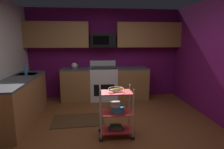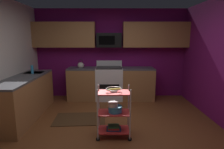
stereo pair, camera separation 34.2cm
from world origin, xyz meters
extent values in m
cube|color=brown|center=(0.00, 0.00, -0.02)|extent=(4.40, 4.80, 0.04)
cube|color=#6B1156|center=(0.00, 2.43, 1.30)|extent=(4.52, 0.06, 2.60)
cube|color=#9E6B3D|center=(0.00, 2.10, 0.44)|extent=(2.46, 0.60, 0.88)
cube|color=#4C4C51|center=(0.00, 2.10, 0.90)|extent=(2.46, 0.60, 0.04)
cube|color=#9E6B3D|center=(-1.90, 0.76, 0.44)|extent=(0.60, 2.07, 0.88)
cube|color=#4C4C51|center=(-1.90, 0.76, 0.90)|extent=(0.60, 2.07, 0.04)
cube|color=#B7BABC|center=(-1.90, 1.35, 0.84)|extent=(0.44, 0.36, 0.16)
cube|color=white|center=(-0.05, 2.10, 0.46)|extent=(0.76, 0.64, 0.92)
cube|color=black|center=(-0.05, 1.78, 0.35)|extent=(0.56, 0.01, 0.32)
cube|color=white|center=(-0.05, 2.39, 1.01)|extent=(0.76, 0.06, 0.18)
cube|color=black|center=(-0.05, 2.10, 0.93)|extent=(0.72, 0.60, 0.02)
cube|color=#9E6B3D|center=(-1.33, 2.23, 1.85)|extent=(1.75, 0.33, 0.70)
cube|color=#9E6B3D|center=(1.27, 2.23, 1.85)|extent=(1.85, 0.33, 0.70)
cube|color=black|center=(-0.05, 2.21, 1.70)|extent=(0.70, 0.38, 0.40)
cube|color=black|center=(-0.11, 2.02, 1.70)|extent=(0.44, 0.01, 0.24)
cylinder|color=silver|center=(-0.23, -0.26, 0.47)|extent=(0.02, 0.02, 0.88)
cylinder|color=black|center=(-0.23, -0.26, 0.04)|extent=(0.07, 0.02, 0.07)
cylinder|color=silver|center=(0.32, -0.26, 0.47)|extent=(0.02, 0.02, 0.88)
cylinder|color=black|center=(0.32, -0.26, 0.04)|extent=(0.07, 0.02, 0.07)
cylinder|color=silver|center=(-0.23, 0.08, 0.47)|extent=(0.02, 0.02, 0.88)
cylinder|color=black|center=(-0.23, 0.08, 0.04)|extent=(0.07, 0.02, 0.07)
cylinder|color=silver|center=(0.32, 0.08, 0.47)|extent=(0.02, 0.02, 0.88)
cylinder|color=black|center=(0.32, 0.08, 0.04)|extent=(0.07, 0.02, 0.07)
cube|color=red|center=(0.05, -0.09, 0.12)|extent=(0.55, 0.34, 0.02)
cube|color=red|center=(0.05, -0.09, 0.45)|extent=(0.55, 0.34, 0.02)
cube|color=red|center=(0.05, -0.09, 0.82)|extent=(0.55, 0.34, 0.02)
torus|color=silver|center=(0.05, -0.09, 0.89)|extent=(0.27, 0.27, 0.01)
cylinder|color=silver|center=(0.05, -0.09, 0.84)|extent=(0.12, 0.12, 0.02)
ellipsoid|color=yellow|center=(0.10, -0.07, 0.87)|extent=(0.17, 0.09, 0.04)
ellipsoid|color=yellow|center=(0.00, -0.10, 0.87)|extent=(0.17, 0.09, 0.04)
cylinder|color=#338CBF|center=(0.07, -0.09, 0.51)|extent=(0.24, 0.24, 0.11)
torus|color=#338CBF|center=(0.07, -0.09, 0.57)|extent=(0.25, 0.25, 0.01)
cylinder|color=silver|center=(0.04, -0.11, 0.61)|extent=(0.17, 0.17, 0.08)
torus|color=silver|center=(0.04, -0.11, 0.65)|extent=(0.18, 0.18, 0.01)
cube|color=#1E4C8C|center=(0.05, -0.09, 0.14)|extent=(0.26, 0.18, 0.02)
cube|color=#B22626|center=(0.05, -0.09, 0.17)|extent=(0.21, 0.19, 0.03)
cube|color=#26723F|center=(0.05, -0.09, 0.19)|extent=(0.21, 0.18, 0.02)
sphere|color=beige|center=(-0.86, 2.10, 0.99)|extent=(0.18, 0.18, 0.18)
sphere|color=black|center=(-0.86, 2.10, 1.08)|extent=(0.03, 0.03, 0.03)
cone|color=beige|center=(-0.78, 2.10, 1.01)|extent=(0.09, 0.04, 0.06)
torus|color=black|center=(-0.86, 2.10, 1.10)|extent=(0.12, 0.01, 0.12)
cylinder|color=#2D8CBF|center=(-1.88, 1.20, 1.02)|extent=(0.06, 0.06, 0.20)
cube|color=#472D19|center=(-0.68, 0.65, 0.01)|extent=(1.13, 0.75, 0.01)
camera|label=1|loc=(-0.34, -3.22, 1.73)|focal=30.19mm
camera|label=2|loc=(0.00, -3.24, 1.73)|focal=30.19mm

